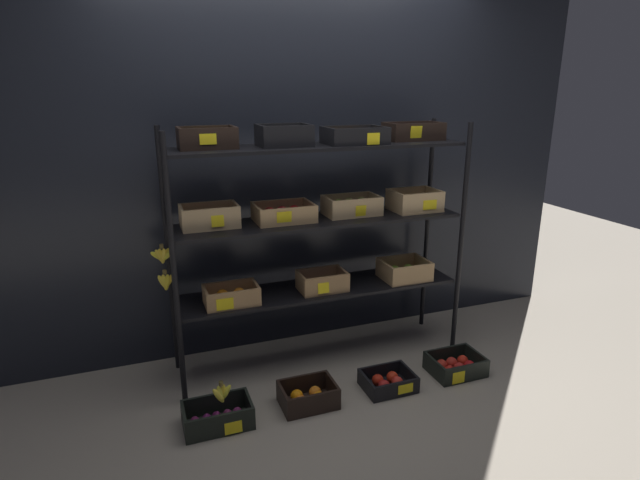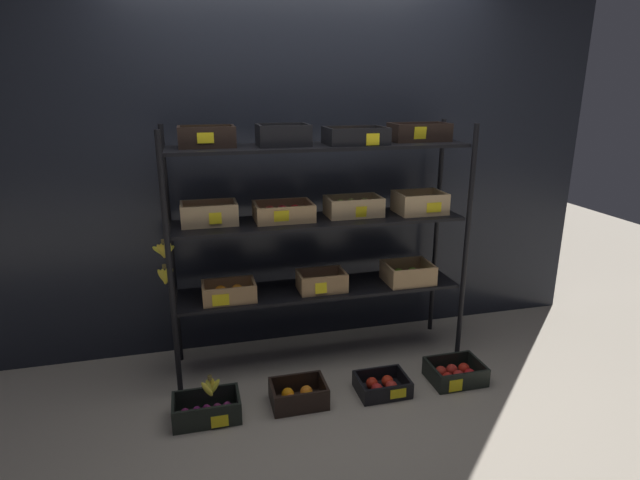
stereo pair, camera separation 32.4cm
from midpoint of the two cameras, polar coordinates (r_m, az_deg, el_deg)
ground_plane at (r=3.57m, az=2.66°, el=-13.01°), size 10.00×10.00×0.00m
storefront_wall at (r=3.51m, az=1.00°, el=10.89°), size 4.24×0.12×2.82m
display_rack at (r=3.19m, az=2.86°, el=2.86°), size 1.97×0.45×1.56m
crate_ground_plum at (r=3.01m, az=-9.38°, el=-18.39°), size 0.37×0.23×0.13m
crate_ground_orange at (r=3.09m, az=0.72°, el=-17.08°), size 0.32×0.23×0.13m
crate_ground_apple_red at (r=3.24m, az=9.92°, el=-15.82°), size 0.31×0.24×0.10m
crate_ground_right_apple_red at (r=3.45m, az=17.57°, el=-14.09°), size 0.33×0.26×0.12m
banana_bunch_loose at (r=2.93m, az=-8.95°, el=-16.04°), size 0.12×0.04×0.13m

